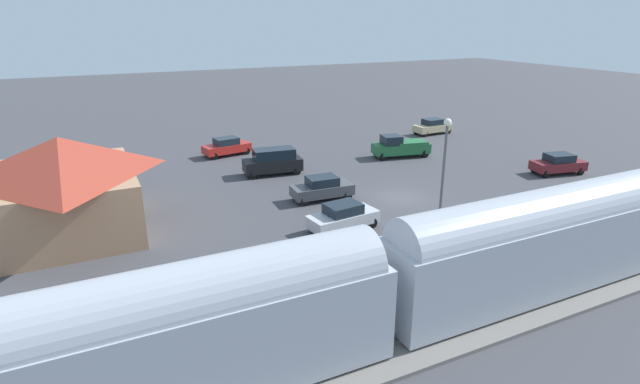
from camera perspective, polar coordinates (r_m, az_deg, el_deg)
The scene contains 14 objects.
ground_plane at distance 37.44m, azimuth 9.21°, elevation -0.64°, with size 200.00×200.00×0.00m, color #424247.
railway_track at distance 28.22m, azimuth 25.84°, elevation -9.21°, with size 4.80×70.00×0.30m.
platform at distance 30.45m, azimuth 20.06°, elevation -6.16°, with size 3.20×46.00×0.30m.
passenger_train at distance 20.19m, azimuth 7.36°, elevation -9.90°, with size 2.93×35.44×4.98m.
station_building at distance 33.95m, azimuth -27.22°, elevation 0.88°, with size 10.58×8.57×6.02m.
pedestrian_on_platform at distance 29.54m, azimuth 18.20°, elevation -4.33°, with size 0.36×0.36×1.71m.
pickup_green at distance 48.21m, azimuth 9.17°, elevation 5.19°, with size 3.00×5.68×2.14m.
suv_black at distance 42.39m, azimuth -5.41°, elevation 3.55°, with size 2.56×5.11×2.22m.
sedan_maroon at distance 47.06m, azimuth 25.68°, elevation 2.95°, with size 2.77×4.79×1.74m.
sedan_charcoal at distance 36.35m, azimuth 0.25°, elevation 0.47°, with size 2.10×4.60×1.74m.
sedan_tan at distance 58.73m, azimuth 12.80°, elevation 7.36°, with size 2.05×4.58×1.74m.
sedan_silver at distance 31.19m, azimuth 2.65°, elevation -2.84°, with size 2.31×4.67×1.74m.
sedan_red at distance 49.00m, azimuth -10.67°, elevation 5.15°, with size 2.55×4.74×1.74m.
light_pole_near_platform at distance 29.26m, azimuth 14.04°, elevation 2.97°, with size 0.44×0.44×7.40m.
Camera 1 is at (-28.55, 20.63, 12.70)m, focal length 27.88 mm.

